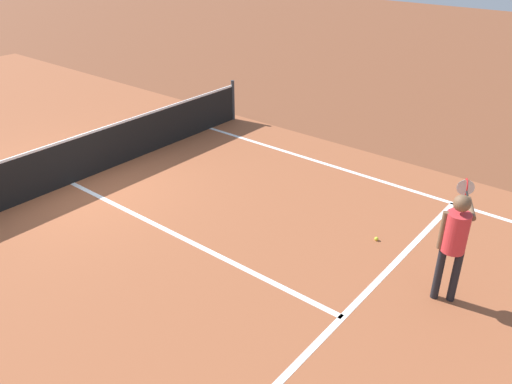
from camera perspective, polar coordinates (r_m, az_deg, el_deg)
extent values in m
plane|color=brown|center=(11.19, -19.79, 0.91)|extent=(60.00, 60.00, 0.00)
cube|color=#9E5433|center=(11.19, -19.80, 0.92)|extent=(10.62, 24.40, 0.00)
cube|color=white|center=(10.59, 18.82, -0.45)|extent=(0.10, 11.89, 0.01)
cube|color=white|center=(7.25, 9.59, -13.58)|extent=(8.22, 0.10, 0.01)
cube|color=white|center=(8.87, -8.51, -4.92)|extent=(0.10, 6.40, 0.01)
cylinder|color=#33383D|center=(13.95, -2.58, 10.18)|extent=(0.09, 0.09, 1.07)
cube|color=black|center=(11.00, -20.17, 3.03)|extent=(10.04, 0.02, 0.91)
cube|color=white|center=(10.82, -20.58, 5.33)|extent=(10.04, 0.03, 0.05)
cylinder|color=black|center=(7.67, 19.66, -8.57)|extent=(0.11, 0.11, 0.82)
cylinder|color=black|center=(7.70, 21.29, -8.72)|extent=(0.11, 0.11, 0.82)
cylinder|color=red|center=(7.31, 21.37, -4.21)|extent=(0.32, 0.32, 0.58)
sphere|color=brown|center=(7.10, 21.98, -1.18)|extent=(0.23, 0.23, 0.23)
cylinder|color=brown|center=(7.28, 20.07, -4.02)|extent=(0.08, 0.08, 0.56)
cylinder|color=brown|center=(7.47, 22.78, -1.69)|extent=(0.54, 0.31, 0.08)
cylinder|color=black|center=(7.81, 22.48, -0.32)|extent=(0.21, 0.12, 0.03)
torus|color=red|center=(8.02, 22.31, 0.46)|extent=(0.26, 0.14, 0.28)
cylinder|color=silver|center=(8.02, 22.31, 0.46)|extent=(0.11, 0.23, 0.25)
sphere|color=#CCE033|center=(8.89, 13.27, -5.09)|extent=(0.07, 0.07, 0.07)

